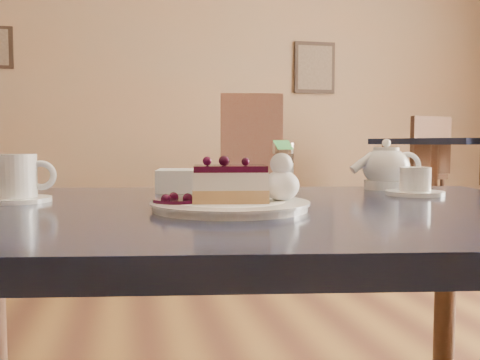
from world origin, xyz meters
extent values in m
cube|color=#90785B|center=(0.00, 5.00, 1.50)|extent=(8.00, 0.02, 3.00)
cube|color=black|center=(1.80, 4.97, 1.60)|extent=(0.45, 0.03, 0.55)
cube|color=black|center=(-0.06, 0.27, 0.67)|extent=(1.21, 0.91, 0.04)
cylinder|color=#3D2217|center=(0.48, 0.50, 0.33)|extent=(0.05, 0.05, 0.65)
cylinder|color=white|center=(-0.07, 0.23, 0.70)|extent=(0.23, 0.23, 0.01)
cube|color=tan|center=(-0.07, 0.23, 0.71)|extent=(0.12, 0.10, 0.02)
cube|color=silver|center=(-0.07, 0.23, 0.74)|extent=(0.12, 0.09, 0.03)
cube|color=black|center=(-0.07, 0.23, 0.75)|extent=(0.12, 0.09, 0.01)
ellipsoid|color=white|center=(0.01, 0.22, 0.73)|extent=(0.06, 0.06, 0.05)
cylinder|color=black|center=(-0.15, 0.23, 0.71)|extent=(0.07, 0.07, 0.01)
cylinder|color=white|center=(-0.41, 0.41, 0.70)|extent=(0.12, 0.12, 0.01)
cylinder|color=white|center=(-0.41, 0.41, 0.74)|extent=(0.07, 0.07, 0.07)
torus|color=white|center=(-0.37, 0.41, 0.74)|extent=(0.05, 0.01, 0.05)
cylinder|color=white|center=(0.32, 0.37, 0.70)|extent=(0.11, 0.11, 0.01)
cylinder|color=white|center=(0.32, 0.37, 0.72)|extent=(0.06, 0.06, 0.05)
ellipsoid|color=white|center=(0.33, 0.51, 0.73)|extent=(0.10, 0.10, 0.09)
cylinder|color=white|center=(0.33, 0.51, 0.78)|extent=(0.06, 0.06, 0.01)
cylinder|color=white|center=(0.26, 0.51, 0.73)|extent=(0.06, 0.02, 0.05)
cube|color=beige|center=(0.04, 0.53, 0.79)|extent=(0.13, 0.05, 0.20)
cylinder|color=white|center=(0.10, 0.53, 0.73)|extent=(0.05, 0.05, 0.08)
cylinder|color=silver|center=(0.10, 0.53, 0.78)|extent=(0.06, 0.06, 0.02)
cube|color=white|center=(-0.10, 0.54, 0.71)|extent=(0.13, 0.13, 0.05)
cube|color=black|center=(2.28, 3.03, 0.80)|extent=(1.32, 1.17, 0.04)
cylinder|color=#3D2217|center=(1.82, 2.68, 0.39)|extent=(0.05, 0.05, 0.78)
cylinder|color=#3D2217|center=(1.82, 3.38, 0.39)|extent=(0.05, 0.05, 0.78)
camera|label=1|loc=(-0.22, -0.56, 0.79)|focal=40.00mm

